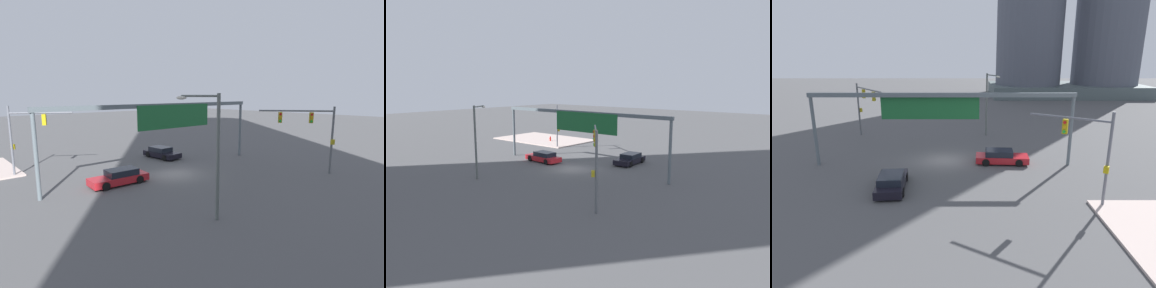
{
  "view_description": "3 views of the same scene",
  "coord_description": "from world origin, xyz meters",
  "views": [
    {
      "loc": [
        16.17,
        19.52,
        7.07
      ],
      "look_at": [
        0.3,
        2.53,
        3.09
      ],
      "focal_mm": 27.51,
      "sensor_mm": 36.0,
      "label": 1
    },
    {
      "loc": [
        -25.78,
        29.62,
        9.24
      ],
      "look_at": [
        -1.59,
        0.81,
        3.03
      ],
      "focal_mm": 34.93,
      "sensor_mm": 36.0,
      "label": 2
    },
    {
      "loc": [
        1.79,
        -27.7,
        9.55
      ],
      "look_at": [
        1.88,
        -1.33,
        1.91
      ],
      "focal_mm": 30.29,
      "sensor_mm": 36.0,
      "label": 3
    }
  ],
  "objects": [
    {
      "name": "overhead_sign_gantry",
      "position": [
        -0.28,
        -1.2,
        5.2
      ],
      "size": [
        21.97,
        0.43,
        6.23
      ],
      "color": "slate",
      "rests_on": "ground"
    },
    {
      "name": "sedan_car_approaching",
      "position": [
        -3.36,
        -6.37,
        0.58
      ],
      "size": [
        2.21,
        4.58,
        1.21
      ],
      "rotation": [
        0.0,
        0.0,
        1.64
      ],
      "color": "black",
      "rests_on": "ground"
    },
    {
      "name": "streetlamp_curved_arm",
      "position": [
        4.51,
        8.7,
        4.19
      ],
      "size": [
        1.42,
        2.27,
        7.1
      ],
      "rotation": [
        0.0,
        0.0,
        -1.06
      ],
      "color": "#5C645E",
      "rests_on": "ground"
    },
    {
      "name": "ground_plane",
      "position": [
        0.0,
        0.0,
        0.0
      ],
      "size": [
        178.46,
        178.46,
        0.0
      ],
      "primitive_type": "plane",
      "color": "#4F4F51"
    },
    {
      "name": "traffic_signal_near_corner",
      "position": [
        9.6,
        -8.43,
        3.94
      ],
      "size": [
        4.45,
        3.17,
        6.09
      ],
      "rotation": [
        0.0,
        0.0,
        2.58
      ],
      "color": "slate",
      "rests_on": "ground"
    },
    {
      "name": "traffic_signal_opposite_side",
      "position": [
        -9.24,
        7.87,
        4.22
      ],
      "size": [
        4.12,
        5.38,
        5.98
      ],
      "rotation": [
        0.0,
        0.0,
        -0.9
      ],
      "color": "#5B5F62",
      "rests_on": "ground"
    },
    {
      "name": "sedan_car_waiting_far",
      "position": [
        5.04,
        -0.79,
        0.57
      ],
      "size": [
        4.65,
        2.05,
        1.21
      ],
      "rotation": [
        0.0,
        0.0,
        -0.06
      ],
      "color": "red",
      "rests_on": "ground"
    }
  ]
}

